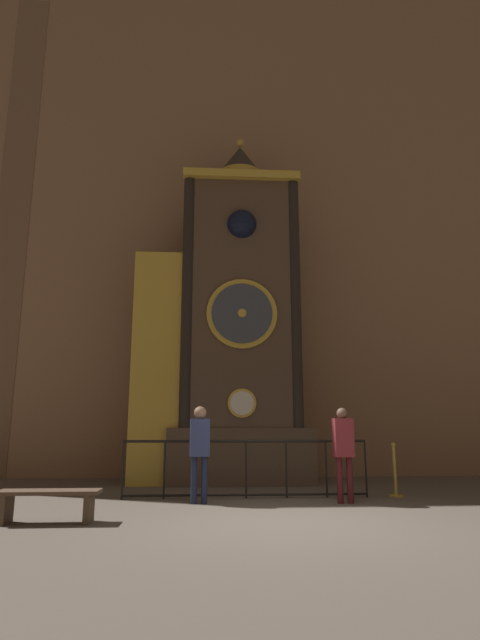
{
  "coord_description": "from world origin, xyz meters",
  "views": [
    {
      "loc": [
        -1.09,
        -7.3,
        1.34
      ],
      "look_at": [
        -0.34,
        4.82,
        3.88
      ],
      "focal_mm": 28.0,
      "sensor_mm": 36.0,
      "label": 1
    }
  ],
  "objects": [
    {
      "name": "ground_plane",
      "position": [
        0.0,
        0.0,
        0.0
      ],
      "size": [
        28.0,
        28.0,
        0.0
      ],
      "primitive_type": "plane",
      "color": "brown"
    },
    {
      "name": "visitor_bench",
      "position": [
        -3.3,
        0.15,
        0.32
      ],
      "size": [
        1.4,
        0.4,
        0.44
      ],
      "color": "brown",
      "rests_on": "ground_plane"
    },
    {
      "name": "railing_fence",
      "position": [
        -0.37,
        2.37,
        0.59
      ],
      "size": [
        4.59,
        0.05,
        1.05
      ],
      "color": "black",
      "rests_on": "ground_plane"
    },
    {
      "name": "clock_tower",
      "position": [
        -0.69,
        4.8,
        3.7
      ],
      "size": [
        4.23,
        1.81,
        8.85
      ],
      "color": "brown",
      "rests_on": "ground_plane"
    },
    {
      "name": "visitor_near",
      "position": [
        -1.24,
        1.76,
        1.0
      ],
      "size": [
        0.36,
        0.25,
        1.65
      ],
      "rotation": [
        0.0,
        0.0,
        0.08
      ],
      "color": "#1B213A",
      "rests_on": "ground_plane"
    },
    {
      "name": "cathedral_back_wall",
      "position": [
        -0.09,
        6.23,
        7.84
      ],
      "size": [
        24.0,
        0.32,
        15.7
      ],
      "color": "#936B4C",
      "rests_on": "ground_plane"
    },
    {
      "name": "visitor_far",
      "position": [
        1.3,
        1.64,
        0.97
      ],
      "size": [
        0.35,
        0.24,
        1.63
      ],
      "rotation": [
        0.0,
        0.0,
        0.06
      ],
      "color": "#461518",
      "rests_on": "ground_plane"
    },
    {
      "name": "stanchion_post",
      "position": [
        2.47,
        2.39,
        0.32
      ],
      "size": [
        0.28,
        0.28,
        1.0
      ],
      "color": "#B28E33",
      "rests_on": "ground_plane"
    }
  ]
}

